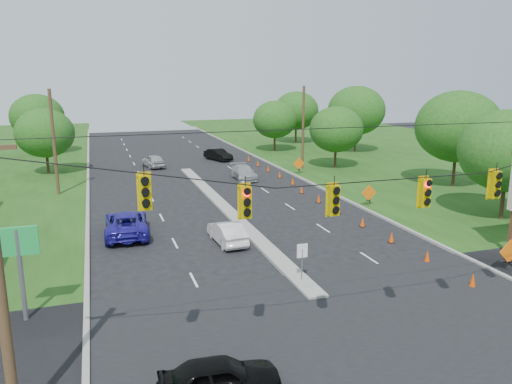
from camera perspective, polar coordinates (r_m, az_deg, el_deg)
name	(u,v)px	position (r m, az deg, el deg)	size (l,w,h in m)	color
ground	(363,343)	(20.39, 12.16, -16.56)	(160.00, 160.00, 0.00)	black
cross_street	(363,343)	(20.39, 12.16, -16.56)	(160.00, 14.00, 0.02)	black
curb_left	(88,193)	(46.26, -18.66, -0.08)	(0.25, 110.00, 0.16)	gray
curb_right	(300,179)	(50.15, 5.04, 1.54)	(0.25, 110.00, 0.16)	gray
median	(225,209)	(38.64, -3.57, -1.92)	(1.00, 34.00, 0.18)	gray
median_sign	(302,255)	(24.63, 5.30, -7.22)	(0.55, 0.06, 2.05)	gray
signal_span	(384,227)	(17.63, 14.42, -3.86)	(25.60, 0.32, 9.00)	#422D1C
utility_pole_far_left	(54,143)	(45.60, -22.09, 5.22)	(0.28, 0.28, 9.00)	#422D1C
utility_pole_far_right	(303,128)	(54.96, 5.40, 7.30)	(0.28, 0.28, 9.00)	#422D1C
cone_0	(473,280)	(26.66, 23.53, -9.25)	(0.32, 0.32, 0.70)	#DE4104
cone_1	(427,256)	(29.16, 18.99, -6.96)	(0.32, 0.32, 0.70)	#DE4104
cone_2	(392,237)	(31.85, 15.23, -5.01)	(0.32, 0.32, 0.70)	#DE4104
cone_3	(363,222)	(34.68, 12.08, -3.35)	(0.32, 0.32, 0.70)	#DE4104
cone_4	(339,209)	(37.62, 9.43, -1.94)	(0.32, 0.32, 0.70)	#DE4104
cone_5	(319,198)	(40.65, 7.17, -0.73)	(0.32, 0.32, 0.70)	#DE4104
cone_6	(302,189)	(43.76, 5.23, 0.31)	(0.32, 0.32, 0.70)	#DE4104
cone_7	(293,181)	(47.14, 4.22, 1.25)	(0.32, 0.32, 0.70)	#DE4104
cone_8	(280,174)	(50.33, 2.72, 2.03)	(0.32, 0.32, 0.70)	#DE4104
cone_9	(268,168)	(53.55, 1.39, 2.71)	(0.32, 0.32, 0.70)	#DE4104
cone_10	(258,163)	(56.81, 0.21, 3.32)	(0.32, 0.32, 0.70)	#DE4104
cone_11	(249,158)	(60.10, -0.84, 3.85)	(0.32, 0.32, 0.70)	#DE4104
work_sign_0	(509,252)	(29.15, 26.97, -6.16)	(1.27, 0.58, 1.37)	black
work_sign_1	(369,194)	(39.77, 12.78, -0.17)	(1.27, 0.58, 1.37)	black
work_sign_2	(299,164)	(52.02, 4.91, 3.19)	(1.27, 0.58, 1.37)	black
tree_5	(45,133)	(55.65, -22.99, 6.22)	(5.88, 5.88, 6.86)	black
tree_6	(37,116)	(70.66, -23.73, 7.91)	(6.72, 6.72, 7.84)	black
tree_7	(508,151)	(38.82, 26.88, 4.23)	(6.72, 6.72, 7.84)	black
tree_8	(458,127)	(48.77, 22.08, 6.95)	(7.56, 7.56, 8.82)	black
tree_9	(336,129)	(55.57, 9.15, 7.08)	(5.88, 5.88, 6.86)	black
tree_10	(356,111)	(68.02, 11.40, 9.11)	(7.56, 7.56, 8.82)	black
tree_11	(296,111)	(76.19, 4.62, 9.25)	(6.72, 6.72, 7.84)	black
tree_12	(275,120)	(67.55, 2.16, 8.27)	(5.88, 5.88, 6.86)	black
black_sedan	(220,378)	(16.88, -4.15, -20.44)	(1.59, 3.94, 1.34)	black
white_sedan	(227,232)	(30.64, -3.33, -4.63)	(1.43, 4.10, 1.35)	white
blue_pickup	(126,223)	(33.09, -14.60, -3.48)	(2.63, 5.71, 1.59)	#231A99
silver_car_far	(244,172)	(49.54, -1.42, 2.25)	(1.91, 4.70, 1.36)	#A0A0A0
silver_car_oncoming	(153,161)	(57.25, -11.67, 3.51)	(1.73, 4.30, 1.47)	#A3A3A8
dark_car_receding	(218,155)	(60.99, -4.35, 4.29)	(1.49, 4.28, 1.41)	black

